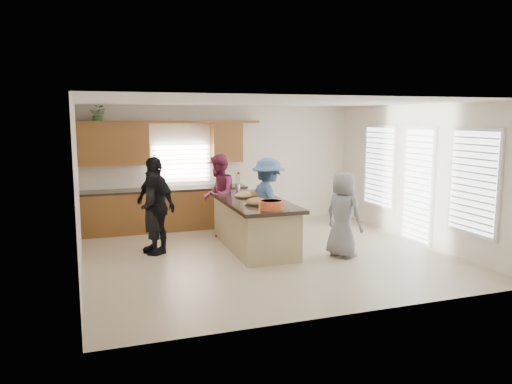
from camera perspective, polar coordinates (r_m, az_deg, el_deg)
name	(u,v)px	position (r m, az deg, el deg)	size (l,w,h in m)	color
floor	(267,255)	(9.35, 1.21, -7.19)	(6.50, 6.50, 0.00)	#C2AD90
room_shell	(267,153)	(9.02, 1.25, 4.51)	(6.52, 6.02, 2.81)	silver
back_cabinetry	(163,190)	(11.41, -10.56, 0.22)	(4.08, 0.66, 2.46)	brown
right_wall_glazing	(419,177)	(10.53, 18.15, 1.61)	(0.06, 4.00, 2.25)	white
island	(254,225)	(9.74, -0.23, -3.81)	(1.22, 2.73, 0.95)	tan
platter_front	(257,203)	(9.16, 0.08, -1.24)	(0.47, 0.47, 0.19)	black
platter_mid	(257,195)	(10.06, 0.06, -0.37)	(0.37, 0.37, 0.15)	black
platter_back	(244,196)	(9.97, -1.42, -0.45)	(0.38, 0.38, 0.15)	black
salad_bowl	(271,204)	(8.66, 1.77, -1.44)	(0.44, 0.44, 0.15)	#E75C2A
clear_cup	(287,206)	(8.69, 3.57, -1.66)	(0.07, 0.07, 0.10)	white
plate_stack	(245,193)	(10.37, -1.30, -0.12)	(0.20, 0.20, 0.05)	#BD8CCC
flower_vase	(238,180)	(10.67, -2.11, 1.33)	(0.14, 0.14, 0.44)	silver
potted_plant	(99,114)	(11.26, -17.55, 8.45)	(0.35, 0.30, 0.39)	#34722D
woman_left_back	(151,212)	(9.48, -11.86, -2.25)	(0.58, 0.38, 1.58)	black
woman_left_mid	(219,195)	(10.72, -4.29, -0.37)	(0.85, 0.66, 1.76)	maroon
woman_left_front	(155,205)	(9.49, -11.46, -1.48)	(1.07, 0.44, 1.82)	black
woman_right_back	(268,202)	(9.87, 1.39, -1.14)	(1.13, 0.65, 1.75)	#3C5A83
woman_right_front	(343,214)	(9.21, 9.92, -2.55)	(0.77, 0.50, 1.57)	slate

